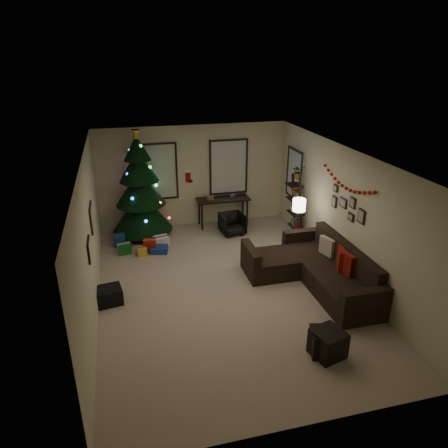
# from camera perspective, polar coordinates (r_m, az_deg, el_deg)

# --- Properties ---
(floor) EXTENTS (7.00, 7.00, 0.00)m
(floor) POSITION_cam_1_polar(r_m,az_deg,el_deg) (8.57, 0.34, -8.69)
(floor) COLOR tan
(floor) RESTS_ON ground
(ceiling) EXTENTS (7.00, 7.00, 0.00)m
(ceiling) POSITION_cam_1_polar(r_m,az_deg,el_deg) (7.52, 0.39, 9.13)
(ceiling) COLOR white
(ceiling) RESTS_ON floor
(wall_back) EXTENTS (5.00, 0.00, 5.00)m
(wall_back) POSITION_cam_1_polar(r_m,az_deg,el_deg) (11.18, -4.18, 6.50)
(wall_back) COLOR beige
(wall_back) RESTS_ON floor
(wall_front) EXTENTS (5.00, 0.00, 5.00)m
(wall_front) POSITION_cam_1_polar(r_m,az_deg,el_deg) (5.09, 10.70, -15.57)
(wall_front) COLOR beige
(wall_front) RESTS_ON floor
(wall_left) EXTENTS (0.00, 7.00, 7.00)m
(wall_left) POSITION_cam_1_polar(r_m,az_deg,el_deg) (7.76, -17.82, -2.13)
(wall_left) COLOR beige
(wall_left) RESTS_ON floor
(wall_right) EXTENTS (0.00, 7.00, 7.00)m
(wall_right) POSITION_cam_1_polar(r_m,az_deg,el_deg) (8.87, 16.20, 1.21)
(wall_right) COLOR beige
(wall_right) RESTS_ON floor
(window_back_left) EXTENTS (1.05, 0.06, 1.50)m
(window_back_left) POSITION_cam_1_polar(r_m,az_deg,el_deg) (10.97, -9.10, 7.05)
(window_back_left) COLOR #728CB2
(window_back_left) RESTS_ON wall_back
(window_back_right) EXTENTS (1.05, 0.06, 1.50)m
(window_back_right) POSITION_cam_1_polar(r_m,az_deg,el_deg) (11.29, 0.61, 7.78)
(window_back_right) COLOR #728CB2
(window_back_right) RESTS_ON wall_back
(window_right_wall) EXTENTS (0.06, 0.90, 1.30)m
(window_right_wall) POSITION_cam_1_polar(r_m,az_deg,el_deg) (10.95, 9.62, 6.72)
(window_right_wall) COLOR #728CB2
(window_right_wall) RESTS_ON wall_right
(christmas_tree) EXTENTS (1.51, 1.51, 2.81)m
(christmas_tree) POSITION_cam_1_polar(r_m,az_deg,el_deg) (10.72, -11.35, 4.34)
(christmas_tree) COLOR black
(christmas_tree) RESTS_ON floor
(presents) EXTENTS (1.30, 0.89, 0.30)m
(presents) POSITION_cam_1_polar(r_m,az_deg,el_deg) (10.23, -10.90, -2.85)
(presents) COLOR navy
(presents) RESTS_ON floor
(sofa) EXTENTS (1.96, 2.84, 0.89)m
(sofa) POSITION_cam_1_polar(r_m,az_deg,el_deg) (8.82, 12.38, -6.12)
(sofa) COLOR black
(sofa) RESTS_ON floor
(pillow_red_a) EXTENTS (0.17, 0.45, 0.44)m
(pillow_red_a) POSITION_cam_1_polar(r_m,az_deg,el_deg) (8.47, 16.29, -5.15)
(pillow_red_a) COLOR maroon
(pillow_red_a) RESTS_ON sofa
(pillow_red_b) EXTENTS (0.27, 0.44, 0.43)m
(pillow_red_b) POSITION_cam_1_polar(r_m,az_deg,el_deg) (8.62, 15.63, -4.54)
(pillow_red_b) COLOR maroon
(pillow_red_b) RESTS_ON sofa
(pillow_cream) EXTENTS (0.20, 0.40, 0.38)m
(pillow_cream) POSITION_cam_1_polar(r_m,az_deg,el_deg) (9.07, 13.88, -3.00)
(pillow_cream) COLOR #C2AF9D
(pillow_cream) RESTS_ON sofa
(ottoman_near) EXTENTS (0.57, 0.57, 0.44)m
(ottoman_near) POSITION_cam_1_polar(r_m,az_deg,el_deg) (6.99, 13.99, -15.51)
(ottoman_near) COLOR black
(ottoman_near) RESTS_ON floor
(ottoman_far) EXTENTS (0.52, 0.52, 0.40)m
(ottoman_far) POSITION_cam_1_polar(r_m,az_deg,el_deg) (7.04, 13.51, -15.36)
(ottoman_far) COLOR black
(ottoman_far) RESTS_ON floor
(desk) EXTENTS (1.42, 0.51, 0.76)m
(desk) POSITION_cam_1_polar(r_m,az_deg,el_deg) (11.27, -0.13, 3.09)
(desk) COLOR black
(desk) RESTS_ON floor
(desk_chair) EXTENTS (0.60, 0.57, 0.56)m
(desk_chair) POSITION_cam_1_polar(r_m,az_deg,el_deg) (10.85, 1.15, 0.04)
(desk_chair) COLOR black
(desk_chair) RESTS_ON floor
(bookshelf) EXTENTS (0.30, 0.49, 1.64)m
(bookshelf) POSITION_cam_1_polar(r_m,az_deg,el_deg) (10.57, 9.84, 2.09)
(bookshelf) COLOR black
(bookshelf) RESTS_ON floor
(potted_plant) EXTENTS (0.49, 0.44, 0.47)m
(potted_plant) POSITION_cam_1_polar(r_m,az_deg,el_deg) (10.28, 10.17, 7.36)
(potted_plant) COLOR #4C4C4C
(potted_plant) RESTS_ON bookshelf
(floor_lamp) EXTENTS (0.29, 0.29, 1.38)m
(floor_lamp) POSITION_cam_1_polar(r_m,az_deg,el_deg) (9.55, 10.17, 2.07)
(floor_lamp) COLOR black
(floor_lamp) RESTS_ON floor
(art_map) EXTENTS (0.04, 0.60, 0.50)m
(art_map) POSITION_cam_1_polar(r_m,az_deg,el_deg) (8.36, -17.62, 0.85)
(art_map) COLOR black
(art_map) RESTS_ON wall_left
(art_abstract) EXTENTS (0.04, 0.45, 0.35)m
(art_abstract) POSITION_cam_1_polar(r_m,az_deg,el_deg) (7.25, -17.90, -3.31)
(art_abstract) COLOR black
(art_abstract) RESTS_ON wall_left
(gallery) EXTENTS (0.03, 1.25, 0.54)m
(gallery) POSITION_cam_1_polar(r_m,az_deg,el_deg) (8.72, 16.48, 2.38)
(gallery) COLOR black
(gallery) RESTS_ON wall_right
(garland) EXTENTS (0.08, 1.90, 0.30)m
(garland) POSITION_cam_1_polar(r_m,az_deg,el_deg) (8.62, 16.41, 5.44)
(garland) COLOR #A5140C
(garland) RESTS_ON wall_right
(stocking_left) EXTENTS (0.20, 0.05, 0.36)m
(stocking_left) POSITION_cam_1_polar(r_m,az_deg,el_deg) (11.16, -4.92, 6.58)
(stocking_left) COLOR #990F0C
(stocking_left) RESTS_ON wall_back
(stocking_right) EXTENTS (0.20, 0.05, 0.36)m
(stocking_right) POSITION_cam_1_polar(r_m,az_deg,el_deg) (11.27, -3.31, 6.86)
(stocking_right) COLOR #990F0C
(stocking_right) RESTS_ON wall_back
(storage_bin) EXTENTS (0.69, 0.51, 0.31)m
(storage_bin) POSITION_cam_1_polar(r_m,az_deg,el_deg) (8.32, -15.94, -9.47)
(storage_bin) COLOR black
(storage_bin) RESTS_ON floor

